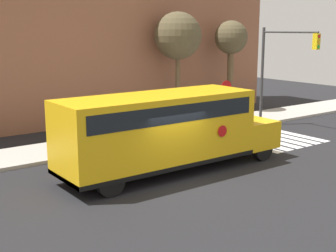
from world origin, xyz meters
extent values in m
plane|color=black|center=(0.00, 0.00, 0.00)|extent=(60.00, 60.00, 0.00)
cube|color=#B2ADA3|center=(0.00, 6.50, 0.07)|extent=(44.00, 3.00, 0.15)
cube|color=#935B42|center=(0.00, 13.00, 5.09)|extent=(32.00, 4.00, 10.17)
cube|color=white|center=(6.23, 2.00, 0.00)|extent=(0.50, 3.20, 0.01)
cube|color=white|center=(6.93, 2.00, 0.00)|extent=(0.50, 3.20, 0.01)
cube|color=white|center=(7.63, 2.00, 0.00)|extent=(0.50, 3.20, 0.01)
cube|color=white|center=(8.33, 2.00, 0.00)|extent=(0.50, 3.20, 0.01)
cube|color=white|center=(9.03, 2.00, 0.00)|extent=(0.50, 3.20, 0.01)
cube|color=white|center=(9.73, 2.00, 0.00)|extent=(0.50, 3.20, 0.01)
cube|color=yellow|center=(0.00, 1.19, 1.76)|extent=(7.78, 2.50, 2.62)
cube|color=yellow|center=(4.76, 1.19, 1.03)|extent=(1.73, 2.50, 1.15)
cube|color=black|center=(0.00, 1.19, 0.53)|extent=(7.78, 2.54, 0.16)
cube|color=black|center=(0.00, 1.19, 2.52)|extent=(7.16, 2.53, 0.64)
cylinder|color=red|center=(2.14, -0.10, 1.63)|extent=(0.44, 0.02, 0.44)
cylinder|color=black|center=(4.67, 2.27, 0.50)|extent=(1.00, 0.30, 1.00)
cylinder|color=black|center=(4.67, 0.11, 0.50)|extent=(1.00, 0.30, 1.00)
cylinder|color=black|center=(-2.69, 2.27, 0.50)|extent=(1.00, 0.30, 1.00)
cylinder|color=black|center=(-2.69, 0.11, 0.50)|extent=(1.00, 0.30, 1.00)
cylinder|color=#38383A|center=(7.94, 5.87, 1.16)|extent=(0.07, 0.07, 2.33)
cylinder|color=red|center=(7.94, 5.82, 2.29)|extent=(0.78, 0.03, 0.78)
cylinder|color=#38383A|center=(10.19, 5.28, 2.77)|extent=(0.16, 0.16, 5.54)
cylinder|color=#38383A|center=(10.19, 3.48, 5.29)|extent=(0.10, 3.61, 0.10)
cube|color=yellow|center=(10.19, 1.77, 4.84)|extent=(0.28, 0.28, 0.80)
cylinder|color=red|center=(10.19, 1.62, 5.10)|extent=(0.18, 0.02, 0.18)
cylinder|color=#EAB214|center=(10.19, 1.62, 4.84)|extent=(0.18, 0.02, 0.18)
cylinder|color=green|center=(10.19, 1.62, 4.58)|extent=(0.18, 0.02, 0.18)
cylinder|color=brown|center=(11.67, 9.41, 2.14)|extent=(0.40, 0.40, 4.28)
sphere|color=brown|center=(11.67, 9.41, 4.92)|extent=(2.15, 2.15, 2.15)
cylinder|color=brown|center=(7.38, 9.49, 2.10)|extent=(0.28, 0.28, 4.21)
sphere|color=brown|center=(7.38, 9.49, 5.06)|extent=(2.83, 2.83, 2.83)
camera|label=1|loc=(-9.95, -12.91, 5.50)|focal=50.00mm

